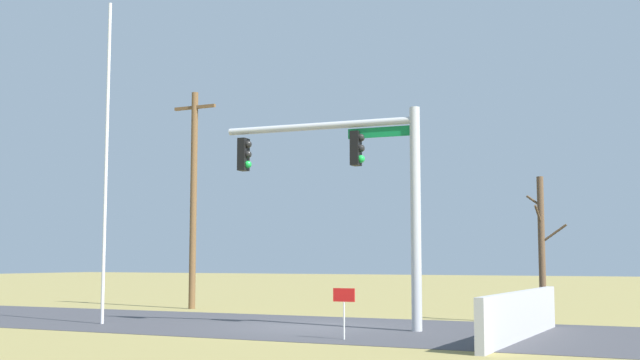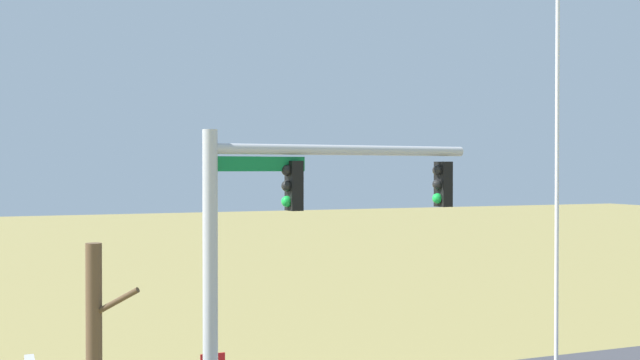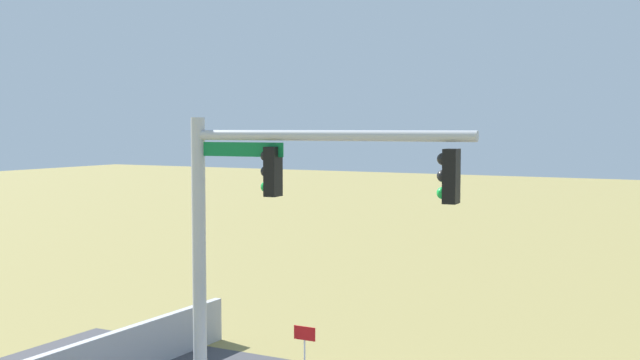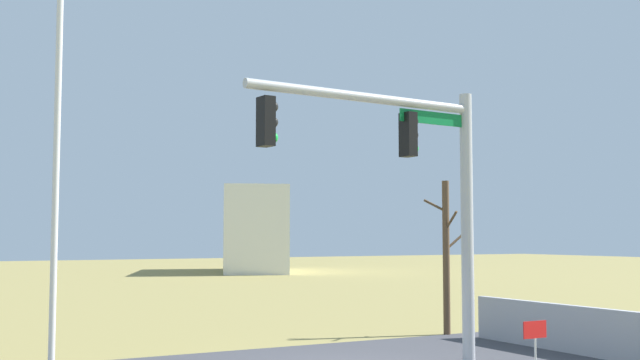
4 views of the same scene
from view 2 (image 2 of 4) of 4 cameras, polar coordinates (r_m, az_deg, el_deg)
The scene contains 2 objects.
signal_mast at distance 15.24m, azimuth -2.47°, elevation -3.48°, with size 5.79×0.72×6.04m.
flagpole at distance 20.47m, azimuth 16.67°, elevation -0.41°, with size 0.10×0.10×9.78m, color silver.
Camera 2 is at (6.95, 14.13, 5.32)m, focal length 44.50 mm.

